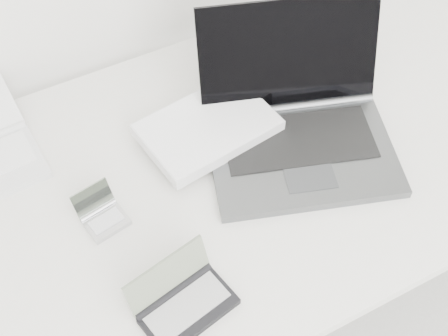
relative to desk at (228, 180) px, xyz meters
name	(u,v)px	position (x,y,z in m)	size (l,w,h in m)	color
desk	(228,180)	(0.00, 0.00, 0.00)	(1.60, 0.80, 0.73)	white
laptop_large	(269,126)	(0.11, 0.03, 0.09)	(0.55, 0.46, 0.25)	#545759
pda_silver	(102,216)	(-0.28, 0.00, 0.06)	(0.09, 0.10, 0.06)	#B7B7BC
palmtop_charcoal	(183,301)	(-0.22, -0.24, 0.07)	(0.19, 0.15, 0.09)	black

